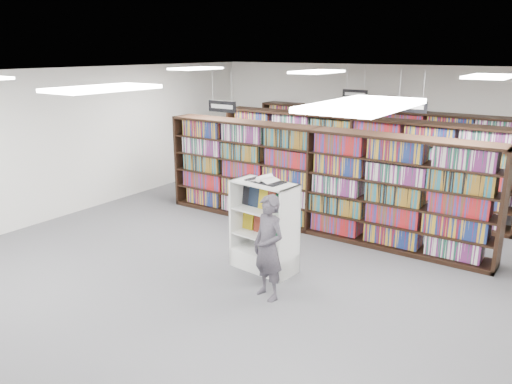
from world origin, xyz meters
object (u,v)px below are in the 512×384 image
Objects in this scene: open_book at (265,180)px; shopper at (268,248)px; bookshelf_row_near at (314,180)px; endcap_display at (265,240)px.

shopper is (0.61, -0.83, -0.75)m from open_book.
shopper is (0.82, -2.93, -0.26)m from bookshelf_row_near.
bookshelf_row_near reaches higher than open_book.
open_book reaches higher than endcap_display.
bookshelf_row_near is at bearing 123.67° from shopper.
open_book is at bearing -84.22° from bookshelf_row_near.
bookshelf_row_near reaches higher than endcap_display.
open_book is at bearing 144.23° from shopper.
endcap_display is 1.04m from open_book.
bookshelf_row_near is at bearing 103.68° from open_book.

